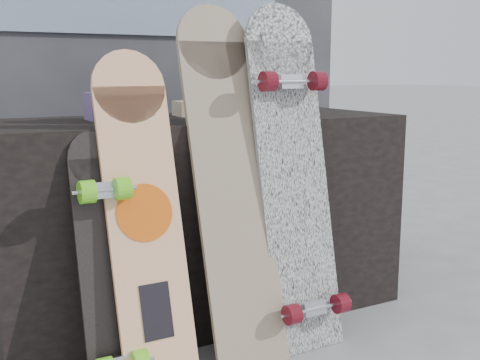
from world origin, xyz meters
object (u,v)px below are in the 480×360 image
vendor_table (200,217)px  skateboard_dark (108,261)px  longboard_cascadia (294,169)px  longboard_geisha (143,208)px  longboard_celtic (229,171)px

vendor_table → skateboard_dark: (-0.49, -0.40, 0.01)m
vendor_table → longboard_cascadia: bearing=-62.7°
vendor_table → longboard_geisha: (-0.37, -0.37, 0.15)m
longboard_geisha → longboard_celtic: 0.33m
longboard_celtic → skateboard_dark: 0.51m
longboard_cascadia → skateboard_dark: bearing=-178.2°
vendor_table → skateboard_dark: skateboard_dark is taller
vendor_table → longboard_celtic: bearing=-97.8°
vendor_table → longboard_geisha: size_ratio=1.52×
longboard_geisha → longboard_celtic: size_ratio=0.87×
longboard_geisha → longboard_cascadia: longboard_cascadia is taller
skateboard_dark → vendor_table: bearing=39.0°
longboard_cascadia → vendor_table: bearing=117.3°
longboard_celtic → skateboard_dark: (-0.45, -0.05, -0.24)m
longboard_cascadia → longboard_celtic: bearing=173.1°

